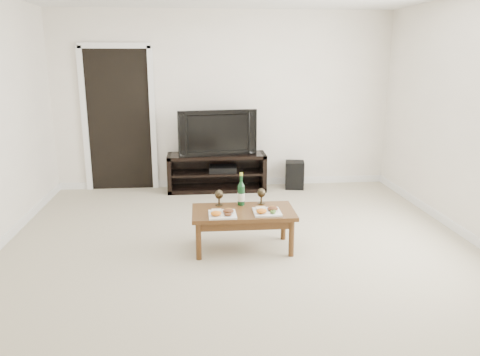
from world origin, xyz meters
name	(u,v)px	position (x,y,z in m)	size (l,w,h in m)	color
floor	(243,259)	(0.00, 0.00, 0.00)	(5.50, 5.50, 0.00)	#B8AC94
back_wall	(224,101)	(0.00, 2.77, 1.30)	(5.00, 0.04, 2.60)	white
doorway	(119,121)	(-1.55, 2.73, 1.02)	(0.90, 0.02, 2.05)	black
media_console	(217,172)	(-0.14, 2.50, 0.28)	(1.44, 0.45, 0.55)	black
television	(216,132)	(-0.14, 2.50, 0.88)	(1.14, 0.15, 0.66)	black
av_receiver	(223,169)	(-0.05, 2.48, 0.33)	(0.40, 0.30, 0.08)	black
subwoofer	(295,175)	(1.04, 2.50, 0.21)	(0.27, 0.27, 0.41)	black
coffee_table	(243,230)	(0.03, 0.26, 0.21)	(1.04, 0.57, 0.42)	#523016
plate_left	(222,212)	(-0.19, 0.12, 0.45)	(0.27, 0.27, 0.07)	white
plate_right	(267,210)	(0.26, 0.15, 0.45)	(0.27, 0.27, 0.07)	white
wine_bottle	(241,189)	(0.02, 0.44, 0.59)	(0.07, 0.07, 0.35)	#0F381A
goblet_left	(219,198)	(-0.21, 0.45, 0.51)	(0.09, 0.09, 0.17)	#352C1D
goblet_right	(261,196)	(0.24, 0.46, 0.51)	(0.09, 0.09, 0.17)	#352C1D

